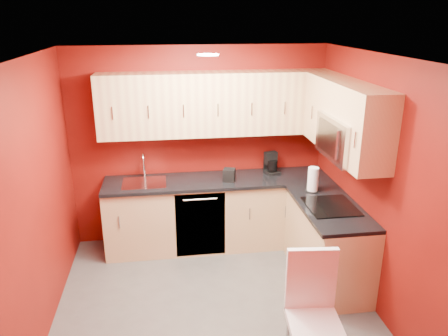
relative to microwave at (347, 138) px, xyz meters
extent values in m
plane|color=#53514E|center=(-1.39, -0.20, -1.66)|extent=(3.20, 3.20, 0.00)
plane|color=white|center=(-1.39, -0.20, 0.84)|extent=(3.20, 3.20, 0.00)
plane|color=maroon|center=(-1.39, 1.30, -0.41)|extent=(3.20, 0.00, 3.20)
plane|color=maroon|center=(-1.39, -1.70, -0.41)|extent=(3.20, 0.00, 3.20)
plane|color=maroon|center=(-2.99, -0.20, -0.41)|extent=(0.00, 3.00, 3.00)
plane|color=maroon|center=(0.21, -0.20, -0.41)|extent=(0.00, 3.00, 3.00)
cube|color=tan|center=(-1.19, 1.00, -1.22)|extent=(2.80, 0.60, 0.87)
cube|color=tan|center=(-0.09, 0.05, -1.22)|extent=(0.60, 1.30, 0.87)
cube|color=black|center=(-1.19, 0.99, -0.77)|extent=(2.80, 0.63, 0.04)
cube|color=black|center=(-0.11, 0.04, -0.77)|extent=(0.63, 1.27, 0.04)
cube|color=#E1C07F|center=(-1.19, 1.13, 0.17)|extent=(2.80, 0.35, 0.75)
cube|color=#E1C07F|center=(0.03, 0.67, 0.17)|extent=(0.35, 0.57, 0.75)
cube|color=#E1C07F|center=(0.03, -0.49, 0.17)|extent=(0.35, 0.22, 0.75)
cube|color=#E1C07F|center=(0.03, 0.00, 0.38)|extent=(0.35, 0.76, 0.33)
cube|color=silver|center=(0.01, 0.00, 0.00)|extent=(0.40, 0.76, 0.42)
cube|color=black|center=(-0.18, 0.00, 0.00)|extent=(0.02, 0.62, 0.33)
cylinder|color=silver|center=(-0.20, -0.23, 0.00)|extent=(0.02, 0.02, 0.29)
cube|color=black|center=(-0.11, 0.00, -0.74)|extent=(0.50, 0.55, 0.01)
cube|color=silver|center=(-2.09, 0.98, -0.75)|extent=(0.52, 0.42, 0.02)
cylinder|color=silver|center=(-2.09, 1.18, -0.62)|extent=(0.02, 0.02, 0.26)
torus|color=silver|center=(-2.09, 1.11, -0.49)|extent=(0.02, 0.16, 0.16)
cylinder|color=silver|center=(-2.09, 1.04, -0.55)|extent=(0.02, 0.02, 0.12)
cube|color=black|center=(-1.44, 0.71, -1.22)|extent=(0.60, 0.02, 0.82)
cylinder|color=white|center=(-1.39, 0.10, 0.82)|extent=(0.20, 0.20, 0.01)
camera|label=1|loc=(-1.83, -4.02, 1.18)|focal=35.00mm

